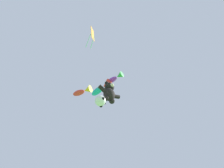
{
  "coord_description": "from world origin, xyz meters",
  "views": [
    {
      "loc": [
        -2.99,
        -0.76,
        1.38
      ],
      "look_at": [
        0.96,
        4.36,
        9.36
      ],
      "focal_mm": 24.0,
      "sensor_mm": 36.0,
      "label": 1
    }
  ],
  "objects": [
    {
      "name": "fish_kite_violet",
      "position": [
        2.51,
        5.8,
        12.88
      ],
      "size": [
        1.01,
        1.82,
        0.6
      ],
      "color": "purple"
    },
    {
      "name": "fish_kite_crimson",
      "position": [
        0.99,
        9.39,
        13.09
      ],
      "size": [
        1.63,
        2.18,
        0.77
      ],
      "color": "red"
    },
    {
      "name": "teddy_bear_kite",
      "position": [
        1.33,
        5.17,
        9.5
      ],
      "size": [
        1.93,
        0.85,
        1.96
      ],
      "color": "black"
    },
    {
      "name": "soccer_ball_kite",
      "position": [
        0.58,
        5.09,
        8.09
      ],
      "size": [
        0.78,
        0.78,
        0.72
      ],
      "color": "white"
    },
    {
      "name": "diamond_kite",
      "position": [
        -1.54,
        3.67,
        12.92
      ],
      "size": [
        0.96,
        0.94,
        3.03
      ],
      "color": "orange"
    },
    {
      "name": "fish_kite_teal",
      "position": [
        1.97,
        7.29,
        12.4
      ],
      "size": [
        1.1,
        2.49,
        0.79
      ],
      "color": "#19ADB2"
    }
  ]
}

